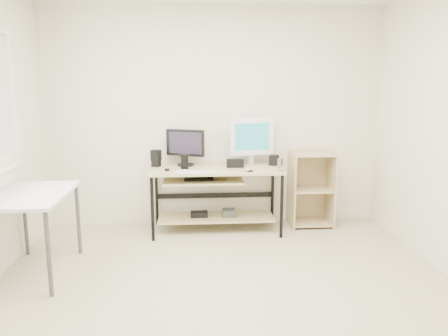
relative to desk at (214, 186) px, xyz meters
name	(u,v)px	position (x,y,z in m)	size (l,w,h in m)	color
room	(209,135)	(-0.11, -1.62, 0.78)	(4.01, 4.01, 2.62)	#BDB091
desk	(214,186)	(0.00, 0.00, 0.00)	(1.50, 0.65, 0.75)	tan
side_table	(33,202)	(-1.65, -1.06, 0.13)	(0.60, 1.00, 0.75)	silver
shelf_unit	(310,188)	(1.18, 0.16, -0.09)	(0.50, 0.40, 0.90)	tan
black_monitor	(185,145)	(-0.32, 0.17, 0.46)	(0.45, 0.22, 0.43)	black
white_imac	(252,138)	(0.46, 0.17, 0.53)	(0.52, 0.17, 0.56)	silver
keyboard	(196,171)	(-0.20, -0.23, 0.22)	(0.44, 0.12, 0.02)	silver
mouse	(248,169)	(0.37, -0.20, 0.23)	(0.07, 0.12, 0.04)	#B7B7BC
center_speaker	(235,163)	(0.25, 0.02, 0.26)	(0.19, 0.09, 0.10)	black
speaker_left	(156,158)	(-0.66, 0.14, 0.31)	(0.13, 0.13, 0.19)	black
speaker_right	(274,160)	(0.72, 0.12, 0.27)	(0.10, 0.10, 0.12)	black
audio_controller	(185,162)	(-0.33, -0.04, 0.29)	(0.08, 0.05, 0.16)	black
volume_puck	(167,170)	(-0.53, -0.13, 0.22)	(0.06, 0.06, 0.02)	black
smartphone	(249,171)	(0.38, -0.22, 0.22)	(0.05, 0.10, 0.01)	black
coaster	(280,171)	(0.72, -0.24, 0.21)	(0.09, 0.09, 0.01)	#8D5F3F
drinking_glass	(281,165)	(0.72, -0.24, 0.28)	(0.07, 0.07, 0.13)	white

